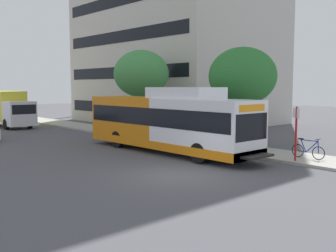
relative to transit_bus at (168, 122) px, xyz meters
name	(u,v)px	position (x,y,z in m)	size (l,w,h in m)	color
ground_plane	(81,152)	(-3.61, 3.30, -1.70)	(120.00, 120.00, 0.00)	#4C4C51
sidewalk_curb	(193,143)	(3.39, 1.30, -1.63)	(3.00, 56.00, 0.14)	#A8A399
transit_bus	(168,122)	(0.00, 0.00, 0.00)	(2.58, 12.25, 3.65)	white
bus_stop_sign_pole	(296,129)	(2.28, -6.62, -0.05)	(0.10, 0.36, 2.60)	red
bicycle_parked	(308,150)	(3.30, -6.71, -1.14)	(0.52, 1.76, 1.02)	black
street_tree_near_stop	(242,76)	(4.21, -1.92, 2.59)	(4.00, 4.00, 5.86)	#4C3823
street_tree_mid_block	(141,74)	(4.06, 7.51, 2.94)	(4.20, 4.20, 6.30)	#4C3823
box_truck_background	(8,108)	(-1.36, 20.32, 0.04)	(2.32, 7.01, 3.25)	silver
lattice_comm_tower	(105,58)	(17.33, 32.85, 6.13)	(1.10, 1.10, 23.98)	#B7B7BC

